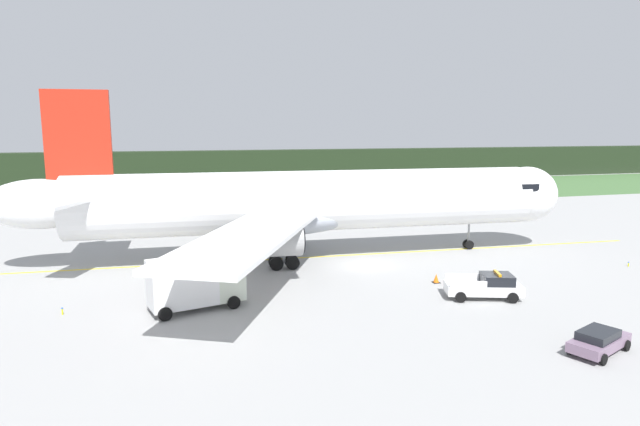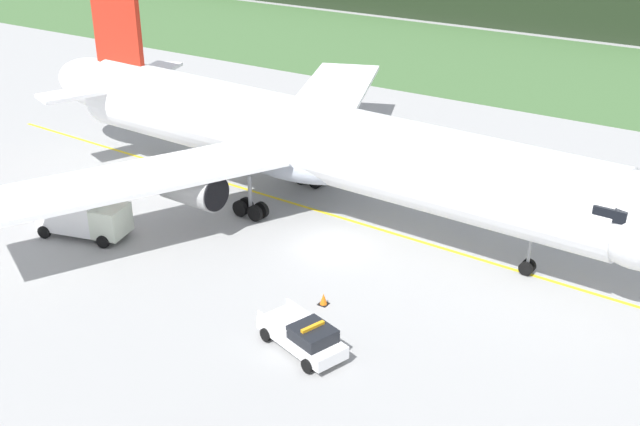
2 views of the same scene
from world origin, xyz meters
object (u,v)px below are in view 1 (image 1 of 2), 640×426
(apron_cone, at_px, (436,278))
(catering_truck, at_px, (193,283))
(airliner, at_px, (305,203))
(ops_pickup_truck, at_px, (486,286))
(staff_car, at_px, (599,340))

(apron_cone, bearing_deg, catering_truck, -175.96)
(airliner, bearing_deg, ops_pickup_truck, -57.77)
(ops_pickup_truck, bearing_deg, staff_car, -86.41)
(catering_truck, distance_m, staff_car, 24.65)
(ops_pickup_truck, distance_m, staff_car, 9.89)
(catering_truck, bearing_deg, apron_cone, 4.04)
(airliner, distance_m, staff_car, 27.37)
(staff_car, bearing_deg, airliner, 112.12)
(airliner, xyz_separation_m, ops_pickup_truck, (9.55, -15.14, -4.31))
(airliner, relative_size, ops_pickup_truck, 9.38)
(airliner, distance_m, apron_cone, 14.19)
(catering_truck, relative_size, staff_car, 1.49)
(ops_pickup_truck, bearing_deg, apron_cone, 109.83)
(catering_truck, relative_size, apron_cone, 9.20)
(ops_pickup_truck, height_order, catering_truck, catering_truck)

